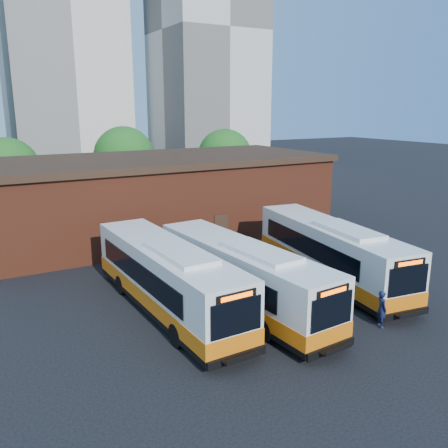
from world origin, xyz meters
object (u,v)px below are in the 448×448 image
bus_mideast (242,278)px  bus_east (330,254)px  transit_worker (382,309)px  bus_midwest (167,281)px

bus_mideast → bus_east: bus_east is taller
bus_mideast → bus_east: bearing=3.3°
bus_mideast → bus_east: size_ratio=0.98×
transit_worker → bus_mideast: bearing=60.0°
bus_mideast → transit_worker: 7.07m
bus_midwest → transit_worker: bus_midwest is taller
bus_midwest → transit_worker: 10.69m
bus_midwest → bus_east: bus_midwest is taller
bus_midwest → bus_east: 10.47m
bus_midwest → bus_east: (10.45, -0.62, -0.01)m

